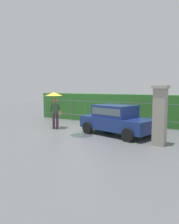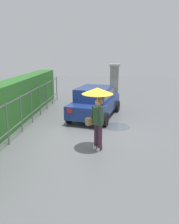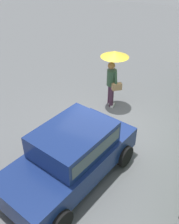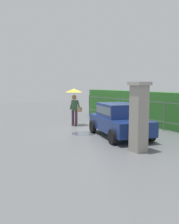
# 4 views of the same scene
# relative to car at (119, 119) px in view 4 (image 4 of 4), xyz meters

# --- Properties ---
(ground_plane) EXTENTS (40.00, 40.00, 0.00)m
(ground_plane) POSITION_rel_car_xyz_m (-2.25, 0.13, -0.80)
(ground_plane) COLOR slate
(car) EXTENTS (3.98, 2.52, 1.48)m
(car) POSITION_rel_car_xyz_m (0.00, 0.00, 0.00)
(car) COLOR navy
(car) RESTS_ON ground
(pedestrian) EXTENTS (0.98, 0.98, 2.08)m
(pedestrian) POSITION_rel_car_xyz_m (-3.70, -0.33, 0.72)
(pedestrian) COLOR #47283D
(pedestrian) RESTS_ON ground
(gate_pillar) EXTENTS (0.60, 0.60, 2.42)m
(gate_pillar) POSITION_rel_car_xyz_m (2.37, -0.94, 0.44)
(gate_pillar) COLOR gray
(gate_pillar) RESTS_ON ground
(fence_section) EXTENTS (11.10, 0.05, 1.50)m
(fence_section) POSITION_rel_car_xyz_m (-1.75, 2.75, 0.02)
(fence_section) COLOR #59605B
(fence_section) RESTS_ON ground
(hedge_row) EXTENTS (12.05, 0.90, 1.90)m
(hedge_row) POSITION_rel_car_xyz_m (-1.75, 3.51, 0.15)
(hedge_row) COLOR #2D6B28
(hedge_row) RESTS_ON ground
(puddle_near) EXTENTS (1.13, 1.13, 0.00)m
(puddle_near) POSITION_rel_car_xyz_m (-1.36, -1.04, -0.80)
(puddle_near) COLOR #4C545B
(puddle_near) RESTS_ON ground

